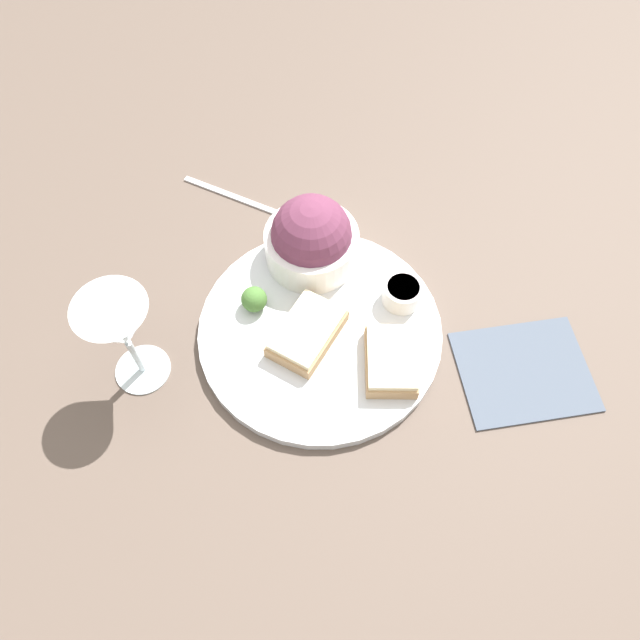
{
  "coord_description": "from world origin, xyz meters",
  "views": [
    {
      "loc": [
        -0.36,
        -0.11,
        0.68
      ],
      "look_at": [
        0.0,
        0.0,
        0.03
      ],
      "focal_mm": 35.0,
      "sensor_mm": 36.0,
      "label": 1
    }
  ],
  "objects_px": {
    "sauce_ramekin": "(402,292)",
    "napkin": "(524,371)",
    "cheese_toast_near": "(307,332)",
    "cheese_toast_far": "(391,360)",
    "wine_glass": "(120,329)",
    "fork": "(238,197)",
    "salad_bowl": "(311,239)"
  },
  "relations": [
    {
      "from": "sauce_ramekin",
      "to": "napkin",
      "type": "xyz_separation_m",
      "value": [
        -0.05,
        -0.16,
        -0.03
      ]
    },
    {
      "from": "cheese_toast_near",
      "to": "cheese_toast_far",
      "type": "distance_m",
      "value": 0.1
    },
    {
      "from": "wine_glass",
      "to": "cheese_toast_near",
      "type": "bearing_deg",
      "value": -62.66
    },
    {
      "from": "napkin",
      "to": "fork",
      "type": "xyz_separation_m",
      "value": [
        0.16,
        0.42,
        0.0
      ]
    },
    {
      "from": "cheese_toast_near",
      "to": "napkin",
      "type": "xyz_separation_m",
      "value": [
        0.04,
        -0.26,
        -0.02
      ]
    },
    {
      "from": "napkin",
      "to": "fork",
      "type": "height_order",
      "value": "same"
    },
    {
      "from": "salad_bowl",
      "to": "fork",
      "type": "relative_size",
      "value": 0.7
    },
    {
      "from": "cheese_toast_near",
      "to": "napkin",
      "type": "distance_m",
      "value": 0.26
    },
    {
      "from": "cheese_toast_near",
      "to": "fork",
      "type": "height_order",
      "value": "cheese_toast_near"
    },
    {
      "from": "sauce_ramekin",
      "to": "cheese_toast_far",
      "type": "relative_size",
      "value": 0.49
    },
    {
      "from": "salad_bowl",
      "to": "napkin",
      "type": "distance_m",
      "value": 0.3
    },
    {
      "from": "cheese_toast_near",
      "to": "wine_glass",
      "type": "height_order",
      "value": "wine_glass"
    },
    {
      "from": "sauce_ramekin",
      "to": "cheese_toast_near",
      "type": "distance_m",
      "value": 0.13
    },
    {
      "from": "sauce_ramekin",
      "to": "fork",
      "type": "xyz_separation_m",
      "value": [
        0.11,
        0.26,
        -0.03
      ]
    },
    {
      "from": "salad_bowl",
      "to": "fork",
      "type": "distance_m",
      "value": 0.16
    },
    {
      "from": "wine_glass",
      "to": "fork",
      "type": "xyz_separation_m",
      "value": [
        0.28,
        -0.01,
        -0.1
      ]
    },
    {
      "from": "cheese_toast_far",
      "to": "cheese_toast_near",
      "type": "bearing_deg",
      "value": 85.85
    },
    {
      "from": "salad_bowl",
      "to": "cheese_toast_far",
      "type": "xyz_separation_m",
      "value": [
        -0.12,
        -0.13,
        -0.02
      ]
    },
    {
      "from": "cheese_toast_near",
      "to": "cheese_toast_far",
      "type": "relative_size",
      "value": 1.08
    },
    {
      "from": "sauce_ramekin",
      "to": "wine_glass",
      "type": "height_order",
      "value": "wine_glass"
    },
    {
      "from": "salad_bowl",
      "to": "sauce_ramekin",
      "type": "bearing_deg",
      "value": -103.9
    },
    {
      "from": "wine_glass",
      "to": "fork",
      "type": "relative_size",
      "value": 0.83
    },
    {
      "from": "salad_bowl",
      "to": "wine_glass",
      "type": "xyz_separation_m",
      "value": [
        -0.21,
        0.15,
        0.05
      ]
    },
    {
      "from": "cheese_toast_near",
      "to": "wine_glass",
      "type": "distance_m",
      "value": 0.21
    },
    {
      "from": "sauce_ramekin",
      "to": "salad_bowl",
      "type": "bearing_deg",
      "value": 76.1
    },
    {
      "from": "cheese_toast_near",
      "to": "cheese_toast_far",
      "type": "xyz_separation_m",
      "value": [
        -0.01,
        -0.1,
        0.0
      ]
    },
    {
      "from": "cheese_toast_far",
      "to": "wine_glass",
      "type": "height_order",
      "value": "wine_glass"
    },
    {
      "from": "cheese_toast_near",
      "to": "wine_glass",
      "type": "xyz_separation_m",
      "value": [
        -0.09,
        0.18,
        0.07
      ]
    },
    {
      "from": "fork",
      "to": "salad_bowl",
      "type": "bearing_deg",
      "value": -119.62
    },
    {
      "from": "cheese_toast_near",
      "to": "wine_glass",
      "type": "bearing_deg",
      "value": 117.34
    },
    {
      "from": "salad_bowl",
      "to": "cheese_toast_near",
      "type": "xyz_separation_m",
      "value": [
        -0.12,
        -0.03,
        -0.02
      ]
    },
    {
      "from": "cheese_toast_far",
      "to": "fork",
      "type": "height_order",
      "value": "cheese_toast_far"
    }
  ]
}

